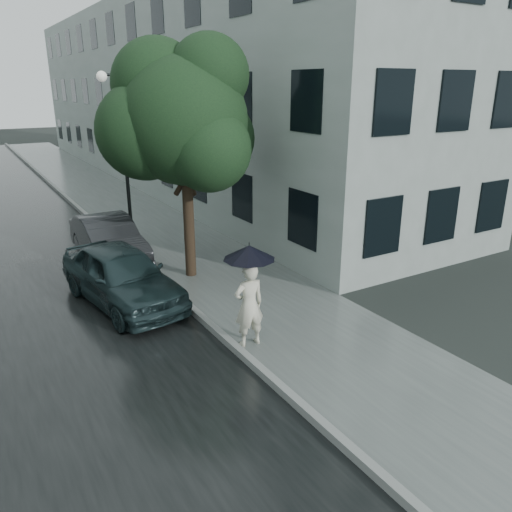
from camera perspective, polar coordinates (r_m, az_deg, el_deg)
ground at (r=10.52m, az=6.36°, el=-9.50°), size 120.00×120.00×0.00m
sidewalk at (r=20.78m, az=-13.48°, el=4.59°), size 3.50×60.00×0.01m
kerb_near at (r=20.32m, az=-18.39°, el=4.01°), size 0.15×60.00×0.15m
building_near at (r=29.02m, az=-8.81°, el=17.83°), size 7.02×36.00×9.00m
pedestrian at (r=9.90m, az=-0.81°, el=-5.64°), size 0.65×0.45×1.73m
umbrella at (r=9.48m, az=-0.79°, el=0.43°), size 1.04×1.04×1.23m
street_tree at (r=13.18m, az=-8.44°, el=15.24°), size 4.20×3.82×6.23m
lamp_post at (r=17.11m, az=-15.25°, el=11.92°), size 0.84×0.38×5.39m
car_near at (r=12.26m, az=-15.10°, el=-2.15°), size 2.29×4.35×1.41m
car_far at (r=15.33m, az=-16.49°, el=1.80°), size 1.44×4.03×1.32m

